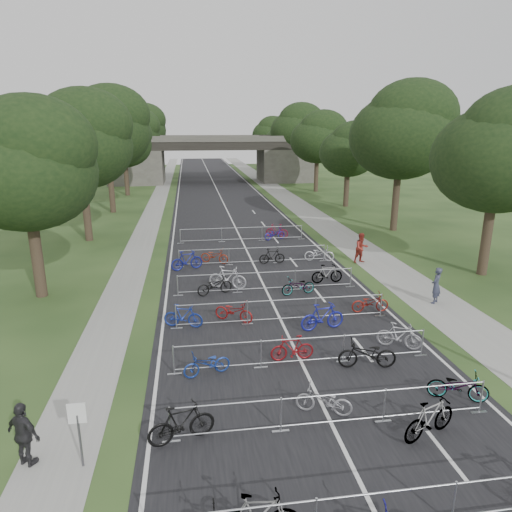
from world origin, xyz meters
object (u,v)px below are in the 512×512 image
at_px(pedestrian_a, 436,286).
at_px(pedestrian_c, 24,435).
at_px(overpass_bridge, 213,159).
at_px(park_sign, 78,423).
at_px(pedestrian_b, 361,248).

relative_size(pedestrian_a, pedestrian_c, 1.02).
distance_m(overpass_bridge, pedestrian_c, 62.34).
bearing_deg(overpass_bridge, park_sign, -96.26).
xyz_separation_m(park_sign, pedestrian_c, (-1.40, 0.26, -0.38)).
distance_m(pedestrian_a, pedestrian_b, 7.22).
xyz_separation_m(pedestrian_a, pedestrian_b, (-1.07, 7.15, 0.05)).
relative_size(overpass_bridge, pedestrian_b, 16.15).
bearing_deg(park_sign, pedestrian_b, 50.10).
distance_m(park_sign, pedestrian_c, 1.48).
distance_m(overpass_bridge, park_sign, 62.41).
xyz_separation_m(park_sign, pedestrian_a, (14.69, 9.14, -0.36)).
height_order(park_sign, pedestrian_c, park_sign).
height_order(overpass_bridge, pedestrian_c, overpass_bridge).
bearing_deg(overpass_bridge, pedestrian_a, -81.51).
height_order(pedestrian_a, pedestrian_b, pedestrian_b).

